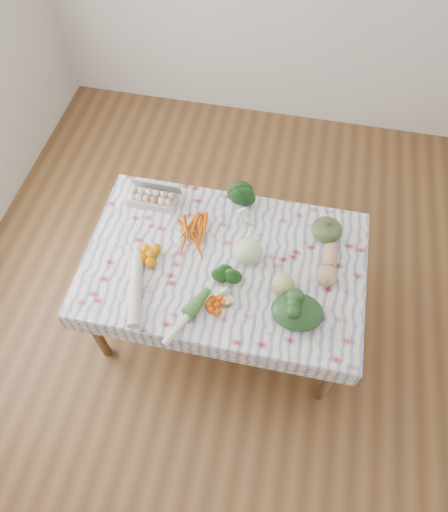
% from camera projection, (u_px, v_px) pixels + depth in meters
% --- Properties ---
extents(ground, '(4.50, 4.50, 0.00)m').
position_uv_depth(ground, '(224.00, 316.00, 3.34)').
color(ground, brown).
rests_on(ground, ground).
extents(dining_table, '(1.60, 1.00, 0.75)m').
position_uv_depth(dining_table, '(224.00, 268.00, 2.77)').
color(dining_table, brown).
rests_on(dining_table, ground).
extents(tablecloth, '(1.66, 1.06, 0.01)m').
position_uv_depth(tablecloth, '(224.00, 262.00, 2.70)').
color(tablecloth, white).
rests_on(tablecloth, dining_table).
extents(egg_carton, '(0.32, 0.13, 0.09)m').
position_uv_depth(egg_carton, '(152.00, 199.00, 2.89)').
color(egg_carton, '#AFAFA9').
rests_on(egg_carton, tablecloth).
extents(carrot_bunch, '(0.28, 0.26, 0.04)m').
position_uv_depth(carrot_bunch, '(195.00, 235.00, 2.77)').
color(carrot_bunch, '#C64900').
rests_on(carrot_bunch, tablecloth).
extents(kale_bunch, '(0.23, 0.22, 0.16)m').
position_uv_depth(kale_bunch, '(242.00, 202.00, 2.84)').
color(kale_bunch, '#123312').
rests_on(kale_bunch, tablecloth).
extents(kabocha_squash, '(0.22, 0.22, 0.12)m').
position_uv_depth(kabocha_squash, '(327.00, 230.00, 2.74)').
color(kabocha_squash, '#435830').
rests_on(kabocha_squash, tablecloth).
extents(cabbage, '(0.21, 0.21, 0.17)m').
position_uv_depth(cabbage, '(248.00, 251.00, 2.63)').
color(cabbage, '#B9DA91').
rests_on(cabbage, tablecloth).
extents(butternut_squash, '(0.13, 0.26, 0.12)m').
position_uv_depth(butternut_squash, '(329.00, 265.00, 2.61)').
color(butternut_squash, tan).
rests_on(butternut_squash, tablecloth).
extents(orange_cluster, '(0.21, 0.21, 0.07)m').
position_uv_depth(orange_cluster, '(151.00, 255.00, 2.68)').
color(orange_cluster, orange).
rests_on(orange_cluster, tablecloth).
extents(broccoli, '(0.22, 0.22, 0.12)m').
position_uv_depth(broccoli, '(222.00, 282.00, 2.55)').
color(broccoli, '#194714').
rests_on(broccoli, tablecloth).
extents(mandarin_cluster, '(0.19, 0.19, 0.05)m').
position_uv_depth(mandarin_cluster, '(217.00, 305.00, 2.52)').
color(mandarin_cluster, '#D54C05').
rests_on(mandarin_cluster, tablecloth).
extents(grapefruit, '(0.14, 0.14, 0.12)m').
position_uv_depth(grapefruit, '(283.00, 284.00, 2.54)').
color(grapefruit, '#C6BC67').
rests_on(grapefruit, tablecloth).
extents(spinach_bag, '(0.34, 0.30, 0.13)m').
position_uv_depth(spinach_bag, '(297.00, 312.00, 2.45)').
color(spinach_bag, '#153416').
rests_on(spinach_bag, tablecloth).
extents(daikon, '(0.18, 0.47, 0.07)m').
position_uv_depth(daikon, '(136.00, 289.00, 2.56)').
color(daikon, beige).
rests_on(daikon, tablecloth).
extents(leek, '(0.19, 0.36, 0.04)m').
position_uv_depth(leek, '(186.00, 318.00, 2.48)').
color(leek, silver).
rests_on(leek, tablecloth).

